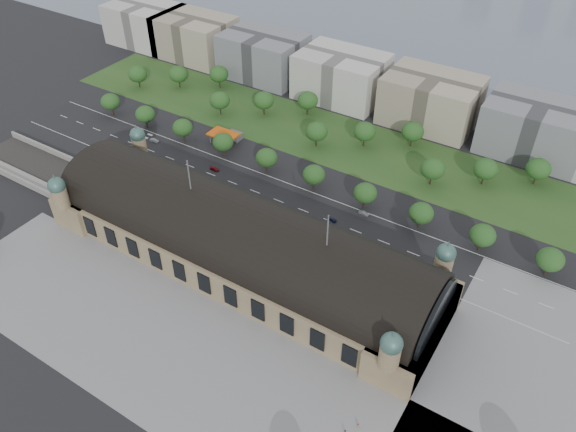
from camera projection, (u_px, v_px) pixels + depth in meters
The scene contains 56 objects.
ground at pixel (241, 262), 206.04m from camera, with size 900.00×900.00×0.00m, color black.
station at pixel (239, 241), 199.50m from camera, with size 150.00×48.40×44.30m.
track_cutting at pixel (37, 171), 249.49m from camera, with size 70.00×24.00×3.10m.
plaza_south at pixel (183, 358), 173.24m from camera, with size 190.00×48.00×0.12m, color gray.
plaza_east at pixel (526, 394), 163.60m from camera, with size 56.00×100.00×0.12m, color gray.
road_slab at pixel (255, 192), 239.06m from camera, with size 260.00×26.00×0.10m, color black.
grass_belt at pixel (328, 137), 272.85m from camera, with size 300.00×45.00×0.10m, color #285120.
petrol_station at pixel (229, 135), 268.94m from camera, with size 14.00×13.00×5.05m.
lake at pixel (486, 15), 400.30m from camera, with size 700.00×320.00×0.08m, color slate.
office_0 at pixel (146, 24), 355.16m from camera, with size 45.00×32.00×24.00m, color silver.
office_1 at pixel (195, 37), 338.68m from camera, with size 45.00×32.00×24.00m, color #B5A88E.
office_2 at pixel (263, 55), 318.07m from camera, with size 45.00×32.00×24.00m, color gray.
office_3 at pixel (341, 76), 297.47m from camera, with size 45.00×32.00×24.00m, color silver.
office_4 at pixel (431, 100), 276.86m from camera, with size 45.00×32.00×24.00m, color #B5A88E.
office_5 at pixel (534, 128), 256.26m from camera, with size 45.00×32.00×24.00m, color gray.
tree_row_0 at pixel (110, 102), 285.32m from camera, with size 9.60×9.60×11.52m.
tree_row_1 at pixel (145, 114), 275.43m from camera, with size 9.60×9.60×11.52m.
tree_row_2 at pixel (183, 128), 265.54m from camera, with size 9.60×9.60×11.52m.
tree_row_3 at pixel (223, 142), 255.65m from camera, with size 9.60×9.60×11.52m.
tree_row_4 at pixel (267, 158), 245.76m from camera, with size 9.60×9.60×11.52m.
tree_row_5 at pixel (314, 175), 235.87m from camera, with size 9.60×9.60×11.52m.
tree_row_6 at pixel (365, 193), 225.98m from camera, with size 9.60×9.60×11.52m.
tree_row_7 at pixel (421, 213), 216.09m from camera, with size 9.60×9.60×11.52m.
tree_row_8 at pixel (483, 235), 206.20m from camera, with size 9.60×9.60×11.52m.
tree_row_9 at pixel (551, 260), 196.31m from camera, with size 9.60×9.60×11.52m.
tree_belt_0 at pixel (137, 74), 308.60m from camera, with size 10.40×10.40×12.48m.
tree_belt_1 at pixel (178, 74), 308.59m from camera, with size 10.40×10.40×12.48m.
tree_belt_2 at pixel (219, 74), 308.58m from camera, with size 10.40×10.40×12.48m.
tree_belt_3 at pixel (220, 100), 285.11m from camera, with size 10.40×10.40×12.48m.
tree_belt_4 at pixel (264, 100), 285.10m from camera, with size 10.40×10.40×12.48m.
tree_belt_5 at pixel (308, 100), 285.10m from camera, with size 10.40×10.40×12.48m.
tree_belt_6 at pixel (317, 132), 261.62m from camera, with size 10.40×10.40×12.48m.
tree_belt_7 at pixel (365, 132), 261.61m from camera, with size 10.40×10.40×12.48m.
tree_belt_8 at pixel (413, 132), 261.61m from camera, with size 10.40×10.40×12.48m.
tree_belt_9 at pixel (433, 169), 238.13m from camera, with size 10.40×10.40×12.48m.
tree_belt_10 at pixel (486, 169), 238.12m from camera, with size 10.40×10.40×12.48m.
tree_belt_11 at pixel (538, 169), 238.12m from camera, with size 10.40×10.40×12.48m.
traffic_car_0 at pixel (110, 149), 263.33m from camera, with size 1.71×4.26×1.45m, color silver.
traffic_car_1 at pixel (154, 140), 269.38m from camera, with size 1.56×4.46×1.47m, color #92969A.
traffic_car_2 at pixel (151, 164), 253.95m from camera, with size 2.24×4.87×1.35m, color black.
traffic_car_3 at pixel (215, 169), 250.97m from camera, with size 1.86×4.58×1.33m, color maroon.
traffic_car_4 at pixel (332, 219), 223.75m from camera, with size 1.65×4.11×1.40m, color #1B204D.
traffic_car_5 at pixel (364, 213), 226.80m from camera, with size 1.50×4.29×1.41m, color slate.
traffic_car_6 at pixel (437, 275), 199.92m from camera, with size 2.21×4.80×1.33m, color white.
parked_car_0 at pixel (130, 162), 254.84m from camera, with size 1.57×4.51×1.48m, color black.
parked_car_1 at pixel (161, 182), 243.19m from camera, with size 2.34×5.09×1.41m, color maroon.
parked_car_2 at pixel (154, 178), 245.81m from camera, with size 1.97×4.84×1.40m, color #1C1F4E.
parked_car_3 at pixel (193, 196), 235.70m from camera, with size 1.57×3.91×1.33m, color #55585C.
parked_car_4 at pixel (204, 193), 237.12m from camera, with size 1.65×4.74×1.56m, color silver.
parked_car_5 at pixel (221, 200), 233.36m from camera, with size 2.66×5.78×1.61m, color gray.
parked_car_6 at pixel (241, 208), 229.26m from camera, with size 2.22×5.45×1.58m, color black.
bus_west at pixel (281, 217), 223.11m from camera, with size 2.83×12.10×3.37m, color #AD431B.
bus_mid at pixel (267, 213), 225.51m from camera, with size 2.55×10.91×3.04m, color silver.
bus_east at pixel (367, 250), 208.83m from camera, with size 2.56×10.95×3.05m, color silver.
pedestrian_0 at pixel (358, 426), 154.92m from camera, with size 0.80×0.46×1.64m, color gray.
pedestrian_1 at pixel (345, 432), 153.34m from camera, with size 0.68×0.45×1.86m, color gray.
Camera 1 is at (93.92, -115.92, 144.16)m, focal length 35.00 mm.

